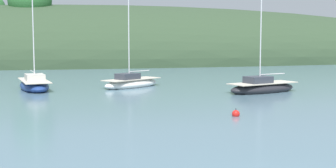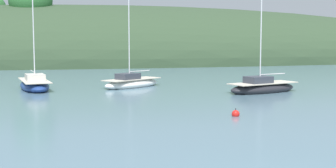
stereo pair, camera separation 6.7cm
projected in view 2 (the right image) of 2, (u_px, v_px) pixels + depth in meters
The scene contains 5 objects.
far_shoreline_hill at pixel (103, 61), 81.12m from camera, with size 150.00×36.00×23.02m.
sailboat_red_portside at pixel (132, 83), 40.88m from camera, with size 5.99×5.09×7.73m.
sailboat_black_sloop at pixel (35, 85), 39.02m from camera, with size 3.34×6.77×9.13m.
sailboat_cream_ketch at pixel (262, 87), 37.12m from camera, with size 6.60×4.05×7.60m.
mooring_buoy_channel at pixel (236, 114), 26.03m from camera, with size 0.44×0.44×0.54m.
Camera 2 is at (-6.79, -10.76, 4.39)m, focal length 50.58 mm.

